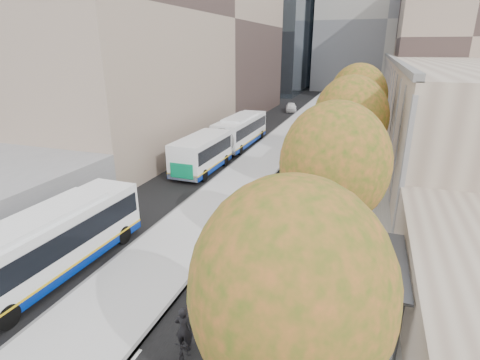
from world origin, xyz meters
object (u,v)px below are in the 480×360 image
at_px(bus_shelter, 383,272).
at_px(distant_car, 291,107).
at_px(cyclist, 184,340).
at_px(bus_far, 226,139).

relative_size(bus_shelter, distant_car, 1.10).
relative_size(cyclist, distant_car, 0.49).
bearing_deg(cyclist, bus_shelter, 22.82).
bearing_deg(distant_car, bus_shelter, -87.22).
height_order(bus_shelter, distant_car, bus_shelter).
xyz_separation_m(bus_shelter, distant_car, (-12.72, 46.00, -1.51)).
height_order(bus_far, cyclist, bus_far).
distance_m(bus_far, distant_car, 26.77).
bearing_deg(bus_shelter, distant_car, 105.46).
bearing_deg(cyclist, bus_far, 98.17).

